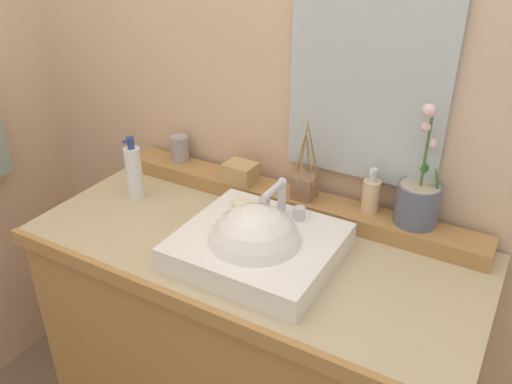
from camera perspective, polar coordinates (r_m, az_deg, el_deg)
wall_back at (r=1.63m, az=7.06°, el=16.91°), size 2.96×0.20×2.76m
vanity_cabinet at (r=1.77m, az=-0.30°, el=-17.04°), size 1.27×0.60×0.87m
back_ledge at (r=1.65m, az=3.64°, el=-0.81°), size 1.19×0.11×0.05m
sink_basin at (r=1.41m, az=0.02°, el=-6.18°), size 0.41×0.37×0.28m
soap_bar at (r=1.52m, az=-1.49°, el=-1.33°), size 0.07×0.04×0.02m
potted_plant at (r=1.52m, az=17.01°, el=-0.68°), size 0.12×0.12×0.35m
soap_dispenser at (r=1.55m, az=12.22°, el=-0.24°), size 0.05×0.05×0.13m
tumbler_cup at (r=1.85m, az=-8.20°, el=4.67°), size 0.06×0.06×0.09m
reed_diffuser at (r=1.59m, az=5.22°, el=0.69°), size 0.09×0.09×0.24m
trinket_box at (r=1.69m, az=-1.67°, el=2.09°), size 0.10×0.08×0.06m
lotion_bottle at (r=1.72m, az=-12.95°, el=2.14°), size 0.05×0.05×0.21m
mirror at (r=1.49m, az=11.76°, el=10.76°), size 0.45×0.02×0.52m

